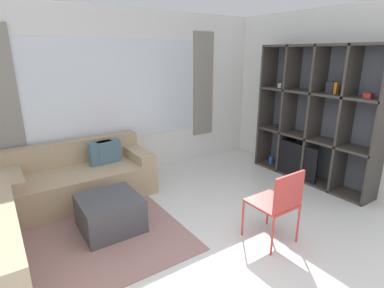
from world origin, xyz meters
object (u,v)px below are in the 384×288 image
shelving_unit (316,118)px  couch_main (83,178)px  folding_chair (278,201)px  ottoman (110,213)px

shelving_unit → couch_main: shelving_unit is taller
folding_chair → ottoman: bearing=-42.0°
shelving_unit → folding_chair: bearing=-154.4°
shelving_unit → folding_chair: shelving_unit is taller
shelving_unit → ottoman: (-3.28, 0.40, -0.84)m
ottoman → folding_chair: (1.43, -1.28, 0.31)m
couch_main → folding_chair: folding_chair is taller
couch_main → shelving_unit: bearing=-23.3°
shelving_unit → folding_chair: size_ratio=2.50×
couch_main → ottoman: 1.03m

